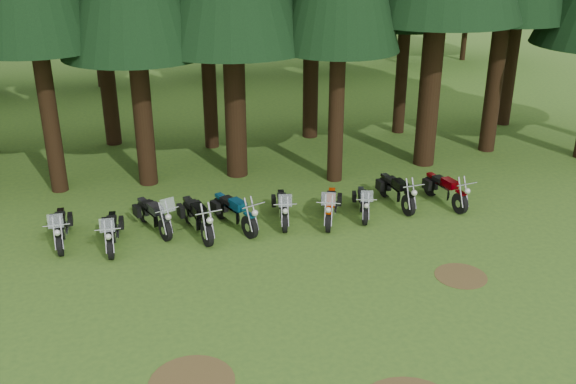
# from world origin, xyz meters

# --- Properties ---
(ground) EXTENTS (120.00, 120.00, 0.00)m
(ground) POSITION_xyz_m (0.00, 0.00, 0.00)
(ground) COLOR #34561E
(ground) RESTS_ON ground
(decid_3) EXTENTS (6.12, 5.95, 7.65)m
(decid_3) POSITION_xyz_m (-4.71, 25.13, 4.51)
(decid_3) COLOR black
(decid_3) RESTS_ON ground
(decid_4) EXTENTS (5.93, 5.76, 7.41)m
(decid_4) POSITION_xyz_m (1.58, 26.32, 4.37)
(decid_4) COLOR black
(decid_4) RESTS_ON ground
(dirt_patch_0) EXTENTS (1.80, 1.80, 0.01)m
(dirt_patch_0) POSITION_xyz_m (-3.00, -2.00, 0.01)
(dirt_patch_0) COLOR #4C3D1E
(dirt_patch_0) RESTS_ON ground
(dirt_patch_1) EXTENTS (1.40, 1.40, 0.01)m
(dirt_patch_1) POSITION_xyz_m (4.50, 0.50, 0.01)
(dirt_patch_1) COLOR #4C3D1E
(dirt_patch_1) RESTS_ON ground
(motorcycle_0) EXTENTS (0.42, 2.23, 1.40)m
(motorcycle_0) POSITION_xyz_m (-5.96, 5.20, 0.47)
(motorcycle_0) COLOR black
(motorcycle_0) RESTS_ON ground
(motorcycle_1) EXTENTS (0.44, 2.17, 1.37)m
(motorcycle_1) POSITION_xyz_m (-4.51, 4.60, 0.46)
(motorcycle_1) COLOR black
(motorcycle_1) RESTS_ON ground
(motorcycle_2) EXTENTS (1.08, 2.26, 1.46)m
(motorcycle_2) POSITION_xyz_m (-3.26, 5.36, 0.49)
(motorcycle_2) COLOR black
(motorcycle_2) RESTS_ON ground
(motorcycle_3) EXTENTS (0.65, 2.45, 1.00)m
(motorcycle_3) POSITION_xyz_m (-2.00, 4.83, 0.51)
(motorcycle_3) COLOR black
(motorcycle_3) RESTS_ON ground
(motorcycle_4) EXTENTS (1.03, 2.30, 0.98)m
(motorcycle_4) POSITION_xyz_m (-0.84, 4.96, 0.50)
(motorcycle_4) COLOR black
(motorcycle_4) RESTS_ON ground
(motorcycle_5) EXTENTS (0.63, 2.16, 1.36)m
(motorcycle_5) POSITION_xyz_m (0.71, 5.00, 0.45)
(motorcycle_5) COLOR black
(motorcycle_5) RESTS_ON ground
(motorcycle_6) EXTENTS (1.10, 2.19, 1.42)m
(motorcycle_6) POSITION_xyz_m (2.17, 4.67, 0.47)
(motorcycle_6) COLOR black
(motorcycle_6) RESTS_ON ground
(motorcycle_7) EXTENTS (0.75, 1.99, 1.26)m
(motorcycle_7) POSITION_xyz_m (3.32, 4.80, 0.42)
(motorcycle_7) COLOR black
(motorcycle_7) RESTS_ON ground
(motorcycle_8) EXTENTS (0.41, 2.34, 0.95)m
(motorcycle_8) POSITION_xyz_m (4.68, 5.28, 0.49)
(motorcycle_8) COLOR black
(motorcycle_8) RESTS_ON ground
(motorcycle_9) EXTENTS (0.50, 2.32, 0.95)m
(motorcycle_9) POSITION_xyz_m (6.31, 4.98, 0.48)
(motorcycle_9) COLOR black
(motorcycle_9) RESTS_ON ground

